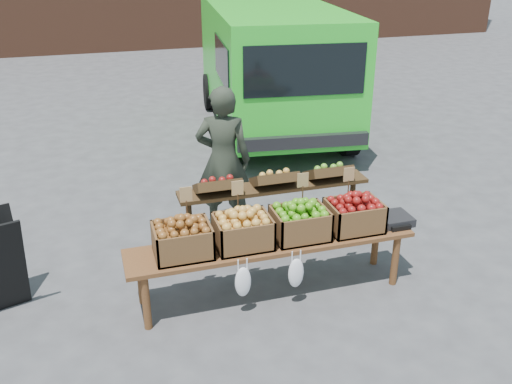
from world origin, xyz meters
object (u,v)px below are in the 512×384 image
object	(u,v)px
back_table	(274,209)
crate_russet_pears	(243,232)
vendor	(223,160)
crate_red_apples	(300,224)
delivery_van	(272,70)
crate_golden_apples	(182,240)
crate_green_apples	(354,216)
weighing_scale	(393,219)
display_bench	(271,267)

from	to	relation	value
back_table	crate_russet_pears	size ratio (longest dim) A/B	4.20
vendor	crate_red_apples	bearing A→B (deg)	125.30
delivery_van	crate_russet_pears	size ratio (longest dim) A/B	9.38
vendor	crate_golden_apples	distance (m)	1.62
back_table	crate_golden_apples	size ratio (longest dim) A/B	4.20
crate_russet_pears	crate_green_apples	bearing A→B (deg)	0.00
vendor	crate_russet_pears	world-z (taller)	vendor
crate_golden_apples	crate_russet_pears	xyz separation A→B (m)	(0.55, 0.00, 0.00)
vendor	crate_russet_pears	xyz separation A→B (m)	(-0.18, -1.44, -0.14)
crate_red_apples	crate_green_apples	bearing A→B (deg)	0.00
crate_golden_apples	crate_russet_pears	distance (m)	0.55
vendor	crate_golden_apples	bearing A→B (deg)	84.02
crate_golden_apples	crate_green_apples	distance (m)	1.65
delivery_van	back_table	distance (m)	4.34
weighing_scale	delivery_van	bearing A→B (deg)	85.97
back_table	crate_red_apples	xyz separation A→B (m)	(0.01, -0.72, 0.19)
vendor	crate_red_apples	size ratio (longest dim) A/B	3.39
crate_golden_apples	weighing_scale	bearing A→B (deg)	0.00
vendor	weighing_scale	bearing A→B (deg)	153.91
display_bench	crate_red_apples	bearing A→B (deg)	0.00
display_bench	crate_russet_pears	distance (m)	0.51
vendor	display_bench	world-z (taller)	vendor
weighing_scale	display_bench	bearing A→B (deg)	180.00
vendor	weighing_scale	xyz separation A→B (m)	(1.35, -1.44, -0.24)
display_bench	crate_russet_pears	size ratio (longest dim) A/B	5.40
delivery_van	crate_russet_pears	bearing A→B (deg)	-104.24
back_table	crate_russet_pears	distance (m)	0.92
crate_green_apples	weighing_scale	size ratio (longest dim) A/B	1.47
vendor	weighing_scale	size ratio (longest dim) A/B	4.98
weighing_scale	crate_russet_pears	bearing A→B (deg)	180.00
delivery_van	vendor	bearing A→B (deg)	-109.61
back_table	crate_golden_apples	world-z (taller)	back_table
crate_green_apples	delivery_van	bearing A→B (deg)	80.98
vendor	crate_russet_pears	size ratio (longest dim) A/B	3.39
vendor	crate_green_apples	bearing A→B (deg)	143.45
crate_russet_pears	vendor	bearing A→B (deg)	82.93
crate_golden_apples	crate_russet_pears	world-z (taller)	same
crate_red_apples	crate_green_apples	distance (m)	0.55
crate_golden_apples	weighing_scale	size ratio (longest dim) A/B	1.47
vendor	crate_green_apples	xyz separation A→B (m)	(0.92, -1.44, -0.14)
crate_golden_apples	crate_red_apples	world-z (taller)	same
display_bench	crate_golden_apples	size ratio (longest dim) A/B	5.40
display_bench	weighing_scale	xyz separation A→B (m)	(1.25, 0.00, 0.33)
weighing_scale	crate_golden_apples	bearing A→B (deg)	180.00
vendor	display_bench	size ratio (longest dim) A/B	0.63
crate_red_apples	weighing_scale	world-z (taller)	crate_red_apples
vendor	display_bench	bearing A→B (deg)	114.67
vendor	display_bench	xyz separation A→B (m)	(0.10, -1.44, -0.56)
crate_green_apples	back_table	bearing A→B (deg)	127.92
crate_russet_pears	weighing_scale	bearing A→B (deg)	0.00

